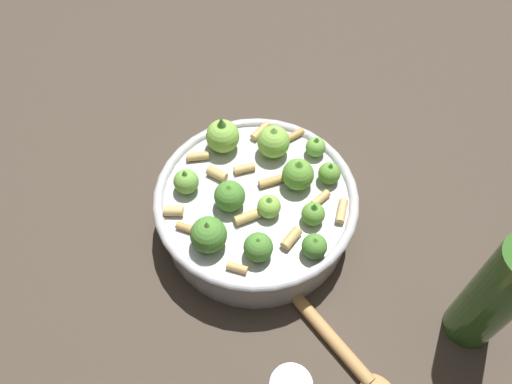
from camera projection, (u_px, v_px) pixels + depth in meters
ground_plane at (256, 223)px, 0.70m from camera, size 2.40×2.40×0.00m
cooking_pan at (256, 205)px, 0.66m from camera, size 0.26×0.26×0.12m
olive_oil_bottle at (498, 293)px, 0.54m from camera, size 0.06×0.06×0.23m
wooden_spoon at (330, 337)px, 0.60m from camera, size 0.24×0.10×0.02m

